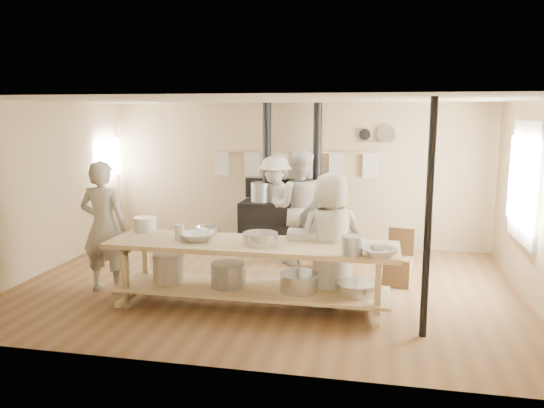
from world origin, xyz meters
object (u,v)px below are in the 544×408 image
object	(u,v)px
cook_center	(331,240)
cook_right	(327,238)
cook_far_left	(104,227)
chair	(398,268)
cook_by_window	(276,204)
stove	(291,220)
cook_left	(299,208)
roasting_pan	(306,235)
prep_table	(251,268)

from	to	relation	value
cook_center	cook_right	world-z (taller)	cook_center
cook_far_left	chair	xyz separation A→B (m)	(3.96, 1.08, -0.67)
cook_far_left	cook_by_window	distance (m)	3.20
chair	stove	bearing A→B (deg)	149.37
chair	cook_by_window	bearing A→B (deg)	155.79
cook_left	cook_by_window	xyz separation A→B (m)	(-0.53, 0.77, -0.08)
cook_right	chair	xyz separation A→B (m)	(0.95, 0.84, -0.60)
cook_left	cook_by_window	size ratio (longest dim) A/B	1.10
stove	roasting_pan	xyz separation A→B (m)	(0.64, -2.69, 0.38)
prep_table	cook_by_window	world-z (taller)	cook_by_window
cook_left	cook_right	distance (m)	1.70
cook_far_left	chair	world-z (taller)	cook_far_left
cook_left	cook_center	size ratio (longest dim) A/B	1.09
stove	cook_center	size ratio (longest dim) A/B	1.52
prep_table	cook_left	world-z (taller)	cook_left
stove	roasting_pan	distance (m)	2.79
prep_table	cook_by_window	size ratio (longest dim) A/B	2.13
cook_far_left	prep_table	bearing A→B (deg)	172.08
prep_table	cook_far_left	size ratio (longest dim) A/B	1.99
cook_by_window	cook_right	bearing A→B (deg)	-34.46
cook_left	cook_center	world-z (taller)	cook_left
prep_table	roasting_pan	world-z (taller)	roasting_pan
stove	prep_table	bearing A→B (deg)	-90.04
cook_left	prep_table	bearing A→B (deg)	81.53
prep_table	cook_by_window	bearing A→B (deg)	94.87
prep_table	cook_far_left	xyz separation A→B (m)	(-2.11, 0.26, 0.38)
cook_far_left	cook_right	xyz separation A→B (m)	(3.01, 0.24, -0.07)
stove	cook_left	xyz separation A→B (m)	(0.29, -0.93, 0.41)
cook_far_left	cook_right	bearing A→B (deg)	-176.48
cook_center	chair	size ratio (longest dim) A/B	2.15
cook_center	cook_by_window	bearing A→B (deg)	-84.97
prep_table	chair	distance (m)	2.30
stove	roasting_pan	size ratio (longest dim) A/B	5.56
chair	roasting_pan	bearing A→B (deg)	-128.33
prep_table	cook_left	bearing A→B (deg)	82.13
cook_left	chair	world-z (taller)	cook_left
cook_left	cook_center	bearing A→B (deg)	110.18
cook_center	cook_by_window	size ratio (longest dim) A/B	1.01
cook_left	roasting_pan	size ratio (longest dim) A/B	3.96
stove	cook_right	distance (m)	2.69
prep_table	cook_left	distance (m)	2.14
stove	cook_far_left	bearing A→B (deg)	-127.46
cook_far_left	cook_by_window	bearing A→B (deg)	-126.82
cook_right	prep_table	bearing A→B (deg)	42.04
prep_table	cook_right	world-z (taller)	cook_right
prep_table	cook_left	size ratio (longest dim) A/B	1.94
cook_far_left	roasting_pan	distance (m)	2.76
cook_right	cook_by_window	size ratio (longest dim) A/B	0.98
cook_center	cook_by_window	xyz separation A→B (m)	(-1.20, 2.54, -0.01)
cook_far_left	cook_center	world-z (taller)	cook_far_left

